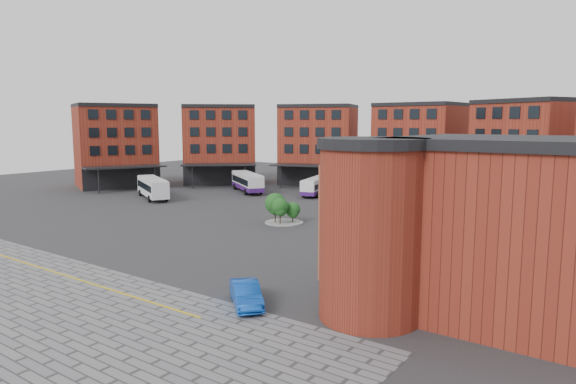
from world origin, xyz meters
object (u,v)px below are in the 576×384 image
Objects in this scene: tree_island at (281,208)px; bus_d at (393,189)px; bus_b at (247,182)px; bus_f at (489,206)px; bus_c at (316,186)px; bus_a at (153,186)px; bus_e at (471,201)px; blue_car at (246,294)px.

tree_island is 23.37m from bus_d.
bus_b is 39.26m from bus_f.
bus_c is at bearing -160.32° from bus_f.
bus_a is at bearing 171.54° from tree_island.
bus_e is (12.59, -4.54, -0.13)m from bus_d.
bus_e is 41.02m from blue_car.
tree_island is 0.44× the size of bus_c.
bus_b is at bearing -177.61° from bus_c.
bus_d is (30.17, 19.14, -0.07)m from bus_a.
bus_c is at bearing -160.96° from bus_d.
tree_island is 0.41× the size of bus_b.
bus_a is 47.16m from bus_f.
bus_a is 25.15m from bus_c.
bus_a is at bearing -153.48° from bus_e.
bus_d is 1.04× the size of bus_f.
bus_d is 2.56× the size of blue_car.
tree_island is 0.38× the size of bus_f.
bus_f reaches higher than bus_e.
bus_c is at bearing 112.70° from tree_island.
bus_e is at bearing -22.30° from bus_c.
blue_car is (13.95, -22.35, -1.06)m from tree_island.
bus_f is at bearing 38.43° from tree_island.
bus_f reaches higher than bus_d.
bus_e is at bearing -7.97° from bus_d.
bus_a is 15.53m from bus_b.
blue_car is at bearing -77.81° from bus_c.
bus_d reaches higher than blue_car.
bus_c is 24.99m from bus_e.
tree_island reaches higher than bus_f.
bus_b is 1.06× the size of bus_c.
tree_island is 24.40m from bus_e.
bus_c is 0.87× the size of bus_f.
tree_island is 0.40× the size of bus_a.
blue_car is (34.22, -40.36, -0.93)m from bus_b.
bus_b is at bearing 2.10° from bus_a.
bus_c is 0.84× the size of bus_d.
tree_island reaches higher than bus_e.
bus_e is at bearing -43.37° from bus_a.
bus_f is (27.91, -6.65, 0.34)m from bus_c.
tree_island is 23.43m from bus_c.
bus_f is (3.10, -3.65, 0.18)m from bus_e.
bus_a is 0.99× the size of bus_e.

